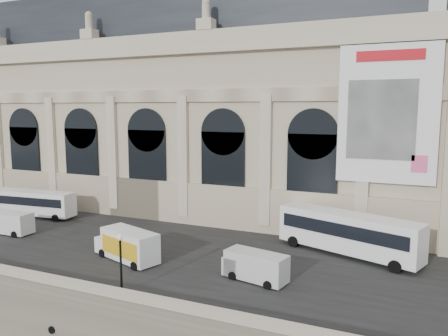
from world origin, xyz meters
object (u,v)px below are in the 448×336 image
object	(u,v)px
van_b	(7,223)
bus_right	(348,232)
bus_left	(33,203)
box_truck	(127,245)
lamp_right	(121,265)
van_c	(253,266)

from	to	relation	value
van_b	bus_right	bearing A→B (deg)	12.04
bus_left	bus_right	distance (m)	38.23
bus_right	box_truck	distance (m)	20.21
bus_right	lamp_right	size ratio (longest dim) A/B	2.95
bus_right	van_b	size ratio (longest dim) A/B	2.49
bus_left	lamp_right	distance (m)	28.38
van_c	lamp_right	size ratio (longest dim) A/B	1.19
lamp_right	bus_right	bearing A→B (deg)	48.15
bus_left	lamp_right	bearing A→B (deg)	-31.02
bus_left	lamp_right	size ratio (longest dim) A/B	2.48
bus_right	lamp_right	distance (m)	20.84
bus_left	van_c	distance (m)	33.19
van_b	box_truck	size ratio (longest dim) A/B	0.74
van_b	lamp_right	bearing A→B (deg)	-20.87
bus_right	lamp_right	xyz separation A→B (m)	(-13.90, -15.52, 0.07)
bus_left	van_c	size ratio (longest dim) A/B	2.08
bus_left	bus_right	world-z (taller)	bus_right
box_truck	van_c	bearing A→B (deg)	1.08
bus_right	van_b	bearing A→B (deg)	-167.96
bus_right	lamp_right	bearing A→B (deg)	-131.85
bus_right	van_c	distance (m)	10.93
van_b	box_truck	distance (m)	17.18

